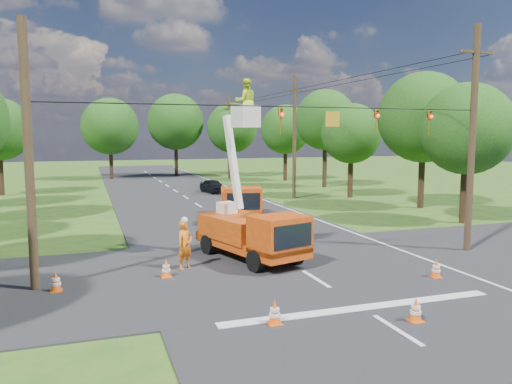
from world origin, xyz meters
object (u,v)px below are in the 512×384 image
object	(u,v)px
traffic_cone_2	(289,226)
tree_far_c	(232,128)
ground_worker	(185,245)
distant_car	(213,186)
traffic_cone_3	(261,221)
tree_right_b	(424,118)
second_truck	(241,201)
pole_right_mid	(294,136)
tree_far_a	(110,126)
traffic_cone_8	(436,268)
traffic_cone_0	(275,312)
tree_right_c	(351,134)
traffic_cone_1	(416,310)
traffic_cone_7	(260,203)
pole_right_near	(472,137)
traffic_cone_4	(166,268)
pole_right_far	(229,136)
traffic_cone_5	(56,282)
pole_left	(29,157)
tree_right_a	(467,129)
tree_far_b	(176,122)
tree_right_e	(285,130)
bucket_truck	(252,221)

from	to	relation	value
traffic_cone_2	tree_far_c	world-z (taller)	tree_far_c
ground_worker	distant_car	world-z (taller)	ground_worker
traffic_cone_3	traffic_cone_2	bearing A→B (deg)	-63.47
tree_right_b	ground_worker	bearing A→B (deg)	-150.19
second_truck	pole_right_mid	world-z (taller)	pole_right_mid
tree_far_a	traffic_cone_8	bearing A→B (deg)	-78.63
distant_car	second_truck	bearing A→B (deg)	-107.55
traffic_cone_0	distant_car	bearing A→B (deg)	79.20
traffic_cone_0	tree_right_c	xyz separation A→B (m)	(16.13, 24.51, 4.95)
distant_car	tree_right_b	bearing A→B (deg)	-59.07
traffic_cone_1	pole_right_mid	xyz separation A→B (m)	(7.63, 26.60, 4.75)
traffic_cone_8	tree_far_a	distance (m)	47.46
tree_right_c	traffic_cone_7	bearing A→B (deg)	-158.75
pole_right_near	pole_right_mid	distance (m)	20.00
traffic_cone_4	tree_right_b	bearing A→B (deg)	30.82
traffic_cone_4	pole_right_far	world-z (taller)	pole_right_far
traffic_cone_7	pole_right_mid	world-z (taller)	pole_right_mid
traffic_cone_5	traffic_cone_8	bearing A→B (deg)	-11.61
pole_right_near	tree_far_a	distance (m)	45.08
pole_left	tree_right_a	xyz separation A→B (m)	(23.00, 6.00, 1.06)
tree_far_b	pole_right_far	bearing A→B (deg)	-42.27
tree_far_c	tree_far_b	bearing A→B (deg)	155.22
traffic_cone_0	traffic_cone_3	xyz separation A→B (m)	(4.45, 13.81, 0.00)
tree_far_b	pole_right_mid	bearing A→B (deg)	-77.59
traffic_cone_4	tree_right_e	size ratio (longest dim) A/B	0.08
traffic_cone_8	tree_right_c	xyz separation A→B (m)	(8.91, 22.18, 4.95)
traffic_cone_7	ground_worker	bearing A→B (deg)	-119.37
tree_far_a	tree_far_c	distance (m)	14.53
distant_car	traffic_cone_4	distance (m)	26.88
distant_car	tree_right_e	distance (m)	15.20
tree_far_a	ground_worker	bearing A→B (deg)	-88.90
second_truck	traffic_cone_7	size ratio (longest dim) A/B	8.73
tree_right_a	bucket_truck	bearing A→B (deg)	-163.18
bucket_truck	traffic_cone_3	bearing A→B (deg)	50.73
traffic_cone_4	traffic_cone_0	bearing A→B (deg)	-68.79
tree_right_a	tree_far_c	world-z (taller)	tree_far_c
pole_right_near	pole_right_mid	world-z (taller)	same
traffic_cone_4	traffic_cone_5	world-z (taller)	same
traffic_cone_5	tree_right_a	world-z (taller)	tree_right_a
tree_right_a	tree_right_c	size ratio (longest dim) A/B	1.06
traffic_cone_4	traffic_cone_3	bearing A→B (deg)	51.44
pole_right_mid	pole_right_far	bearing A→B (deg)	90.00
second_truck	traffic_cone_7	distance (m)	5.08
tree_right_a	tree_right_e	world-z (taller)	tree_right_e
ground_worker	tree_far_b	world-z (taller)	tree_far_b
traffic_cone_3	traffic_cone_1	bearing A→B (deg)	-92.48
traffic_cone_8	pole_left	size ratio (longest dim) A/B	0.08
traffic_cone_8	tree_right_c	bearing A→B (deg)	68.11
traffic_cone_8	tree_far_b	size ratio (longest dim) A/B	0.07
pole_right_far	tree_far_c	distance (m)	2.43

